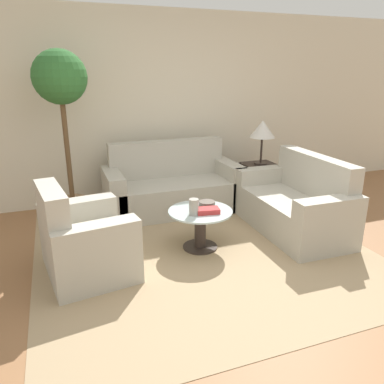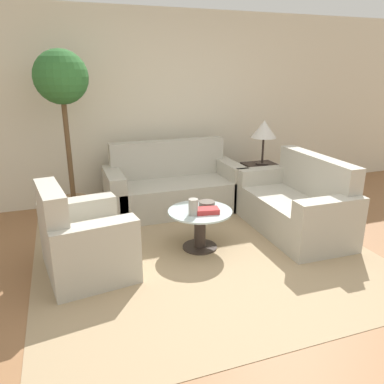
% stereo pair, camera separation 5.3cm
% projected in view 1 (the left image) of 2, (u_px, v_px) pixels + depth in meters
% --- Properties ---
extents(ground_plane, '(14.00, 14.00, 0.00)m').
position_uv_depth(ground_plane, '(244.00, 285.00, 3.30)').
color(ground_plane, '#8E603D').
extents(wall_back, '(10.00, 0.06, 2.60)m').
position_uv_depth(wall_back, '(159.00, 108.00, 5.30)').
color(wall_back, beige).
rests_on(wall_back, ground_plane).
extents(rug, '(3.33, 3.32, 0.01)m').
position_uv_depth(rug, '(200.00, 247.00, 4.00)').
color(rug, tan).
rests_on(rug, ground_plane).
extents(sofa_main, '(1.78, 0.80, 0.90)m').
position_uv_depth(sofa_main, '(172.00, 188.00, 5.04)').
color(sofa_main, '#B2AD9E').
rests_on(sofa_main, ground_plane).
extents(armchair, '(0.85, 0.98, 0.86)m').
position_uv_depth(armchair, '(82.00, 244.00, 3.42)').
color(armchair, '#B2AD9E').
rests_on(armchair, ground_plane).
extents(loveseat, '(0.78, 1.50, 0.88)m').
position_uv_depth(loveseat, '(297.00, 206.00, 4.37)').
color(loveseat, '#B2AD9E').
rests_on(loveseat, ground_plane).
extents(coffee_table, '(0.67, 0.67, 0.43)m').
position_uv_depth(coffee_table, '(200.00, 224.00, 3.91)').
color(coffee_table, '#332823').
rests_on(coffee_table, ground_plane).
extents(side_table, '(0.46, 0.46, 0.53)m').
position_uv_depth(side_table, '(259.00, 182.00, 5.41)').
color(side_table, '#332823').
rests_on(side_table, ground_plane).
extents(table_lamp, '(0.35, 0.35, 0.62)m').
position_uv_depth(table_lamp, '(262.00, 130.00, 5.18)').
color(table_lamp, '#332823').
rests_on(table_lamp, side_table).
extents(potted_plant, '(0.61, 0.61, 2.04)m').
position_uv_depth(potted_plant, '(62.00, 98.00, 4.26)').
color(potted_plant, '#93704C').
rests_on(potted_plant, ground_plane).
extents(vase, '(0.10, 0.10, 0.17)m').
position_uv_depth(vase, '(194.00, 207.00, 3.72)').
color(vase, '#9E998E').
rests_on(vase, coffee_table).
extents(bowl, '(0.17, 0.17, 0.06)m').
position_uv_depth(bowl, '(207.00, 204.00, 3.97)').
color(bowl, brown).
rests_on(bowl, coffee_table).
extents(book_stack, '(0.25, 0.17, 0.05)m').
position_uv_depth(book_stack, '(208.00, 211.00, 3.79)').
color(book_stack, '#BC3333').
rests_on(book_stack, coffee_table).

